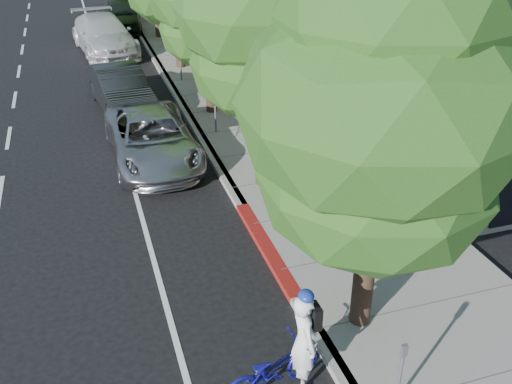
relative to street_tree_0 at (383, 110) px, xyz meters
name	(u,v)px	position (x,y,z in m)	size (l,w,h in m)	color
ground	(281,275)	(-0.90, 2.00, -4.49)	(120.00, 120.00, 0.00)	black
sidewalk	(265,128)	(1.40, 10.00, -4.41)	(4.60, 56.00, 0.15)	gray
curb	(200,136)	(-0.90, 10.00, -4.41)	(0.30, 56.00, 0.15)	#9E998E
curb_red_segment	(266,248)	(-0.90, 3.00, -4.41)	(0.32, 4.00, 0.15)	maroon
street_tree_0	(383,110)	(0.00, 0.00, 0.00)	(4.79, 4.79, 7.37)	black
street_tree_1	(264,12)	(0.00, 6.00, 0.37)	(4.46, 4.46, 7.77)	black
cyclist	(304,342)	(-1.60, -1.00, -3.54)	(0.69, 0.45, 1.88)	white
bicycle	(272,369)	(-2.15, -1.00, -4.01)	(0.64, 1.83, 0.96)	#19169D
silver_suv	(152,138)	(-2.67, 8.73, -3.75)	(2.46, 5.34, 1.48)	#AAAAAF
dark_sedan	(121,89)	(-3.10, 13.62, -3.69)	(1.68, 4.81, 1.58)	black
white_pickup	(104,35)	(-3.03, 22.06, -3.60)	(2.49, 6.12, 1.78)	silver
dark_suv_far	(122,15)	(-1.66, 26.71, -3.62)	(2.06, 5.11, 1.74)	black
pedestrian	(208,71)	(0.35, 13.90, -3.39)	(0.92, 0.72, 1.89)	black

